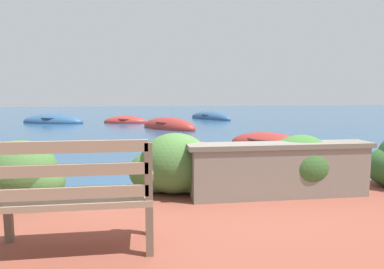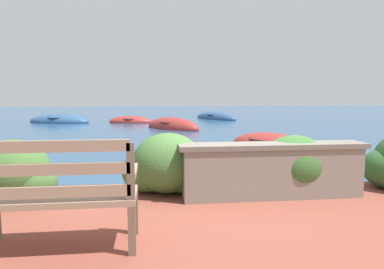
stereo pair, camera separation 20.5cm
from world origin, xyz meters
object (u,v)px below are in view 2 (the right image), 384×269
rowboat_outer (59,121)px  rowboat_distant (216,118)px  park_bench (57,192)px  mooring_buoy (201,151)px  rowboat_mid (172,127)px  rowboat_nearest (270,145)px  rowboat_far (131,122)px

rowboat_outer → rowboat_distant: rowboat_outer is taller
park_bench → mooring_buoy: park_bench is taller
rowboat_mid → mooring_buoy: size_ratio=5.69×
rowboat_nearest → rowboat_mid: (-2.43, 5.59, 0.01)m
rowboat_outer → mooring_buoy: (6.11, -10.47, 0.01)m
rowboat_outer → mooring_buoy: 12.12m
rowboat_far → rowboat_distant: 5.42m
rowboat_mid → mooring_buoy: (0.33, -6.52, 0.01)m
rowboat_far → rowboat_nearest: bearing=127.6°
rowboat_outer → rowboat_nearest: bearing=148.3°
park_bench → rowboat_outer: (-4.14, 16.01, -0.63)m
rowboat_outer → mooring_buoy: size_ratio=6.80×
rowboat_mid → rowboat_distant: size_ratio=0.87×
rowboat_nearest → rowboat_outer: 12.59m
rowboat_nearest → rowboat_mid: bearing=-19.5°
rowboat_outer → park_bench: bearing=122.1°
park_bench → rowboat_distant: size_ratio=0.37×
rowboat_nearest → mooring_buoy: 2.29m
rowboat_far → rowboat_distant: bearing=-145.3°
park_bench → rowboat_distant: (4.61, 17.66, -0.63)m
rowboat_far → mooring_buoy: size_ratio=4.63×
rowboat_far → mooring_buoy: rowboat_far is taller
rowboat_far → park_bench: bearing=102.9°
rowboat_outer → mooring_buoy: rowboat_outer is taller
rowboat_mid → rowboat_far: (-2.01, 3.46, -0.02)m
park_bench → rowboat_nearest: 7.67m
mooring_buoy → rowboat_outer: bearing=120.3°
park_bench → rowboat_far: (-0.37, 15.52, -0.65)m
rowboat_outer → rowboat_distant: size_ratio=1.04×
rowboat_mid → rowboat_distant: 6.34m
rowboat_nearest → rowboat_mid: size_ratio=0.85×
rowboat_outer → rowboat_distant: (8.75, 1.65, -0.00)m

